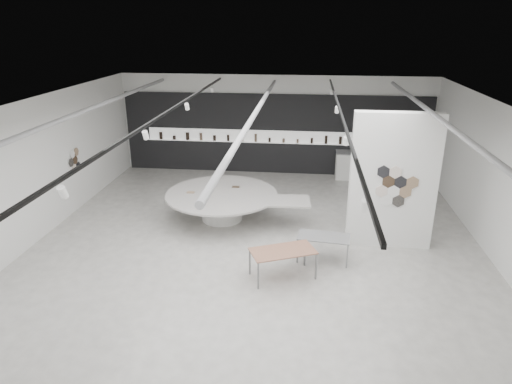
# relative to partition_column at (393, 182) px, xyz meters

# --- Properties ---
(room) EXTENTS (12.02, 14.02, 3.82)m
(room) POSITION_rel_partition_column_xyz_m (-3.59, -1.00, 0.27)
(room) COLOR beige
(room) RESTS_ON ground
(back_wall_display) EXTENTS (11.80, 0.27, 3.10)m
(back_wall_display) POSITION_rel_partition_column_xyz_m (-3.58, 5.94, -0.26)
(back_wall_display) COLOR black
(back_wall_display) RESTS_ON ground
(partition_column) EXTENTS (2.20, 0.38, 3.60)m
(partition_column) POSITION_rel_partition_column_xyz_m (0.00, 0.00, 0.00)
(partition_column) COLOR white
(partition_column) RESTS_ON ground
(display_island) EXTENTS (4.44, 3.55, 0.86)m
(display_island) POSITION_rel_partition_column_xyz_m (-4.66, 1.14, -1.24)
(display_island) COLOR white
(display_island) RESTS_ON ground
(sample_table_wood) EXTENTS (1.66, 1.28, 0.70)m
(sample_table_wood) POSITION_rel_partition_column_xyz_m (-2.70, -1.99, -1.15)
(sample_table_wood) COLOR #96644D
(sample_table_wood) RESTS_ON ground
(sample_table_stone) EXTENTS (1.35, 0.78, 0.66)m
(sample_table_stone) POSITION_rel_partition_column_xyz_m (-1.74, -1.06, -1.19)
(sample_table_stone) COLOR gray
(sample_table_stone) RESTS_ON ground
(kitchen_counter) EXTENTS (1.84, 0.72, 1.44)m
(kitchen_counter) POSITION_rel_partition_column_xyz_m (-0.21, 5.53, -1.28)
(kitchen_counter) COLOR white
(kitchen_counter) RESTS_ON ground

